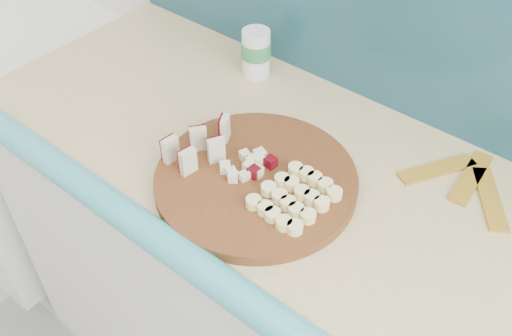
{
  "coord_description": "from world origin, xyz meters",
  "views": [
    {
      "loc": [
        0.17,
        0.82,
        1.67
      ],
      "look_at": [
        -0.31,
        1.41,
        0.95
      ],
      "focal_mm": 40.0,
      "sensor_mm": 36.0,
      "label": 1
    }
  ],
  "objects": [
    {
      "name": "banana_slices",
      "position": [
        -0.22,
        1.4,
        0.94
      ],
      "size": [
        0.13,
        0.15,
        0.02
      ],
      "color": "#FEF69B",
      "rests_on": "cutting_board"
    },
    {
      "name": "cutting_board",
      "position": [
        -0.31,
        1.41,
        0.92
      ],
      "size": [
        0.4,
        0.4,
        0.02
      ],
      "primitive_type": "cylinder",
      "rotation": [
        0.0,
        0.0,
        -0.05
      ],
      "color": "#4B2710",
      "rests_on": "kitchen_counter"
    },
    {
      "name": "canister",
      "position": [
        -0.55,
        1.7,
        0.97
      ],
      "size": [
        0.07,
        0.07,
        0.11
      ],
      "rotation": [
        0.0,
        0.0,
        0.23
      ],
      "color": "white",
      "rests_on": "kitchen_counter"
    },
    {
      "name": "apple_chunks",
      "position": [
        -0.34,
        1.41,
        0.94
      ],
      "size": [
        0.05,
        0.06,
        0.02
      ],
      "color": "#EEE6BE",
      "rests_on": "cutting_board"
    },
    {
      "name": "porcelain_fixture",
      "position": [
        -1.45,
        1.5,
        0.4
      ],
      "size": [
        0.7,
        0.72,
        0.84
      ],
      "color": "white",
      "rests_on": "ground"
    },
    {
      "name": "apple_wedges",
      "position": [
        -0.43,
        1.38,
        0.96
      ],
      "size": [
        0.09,
        0.15,
        0.05
      ],
      "color": "beige",
      "rests_on": "cutting_board"
    },
    {
      "name": "banana_peel",
      "position": [
        -0.01,
        1.66,
        0.91
      ],
      "size": [
        0.23,
        0.19,
        0.01
      ],
      "rotation": [
        0.0,
        0.0,
        -0.09
      ],
      "color": "gold",
      "rests_on": "kitchen_counter"
    }
  ]
}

